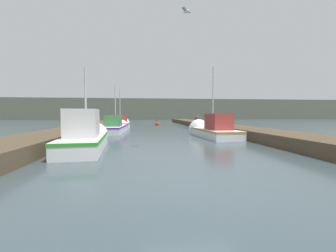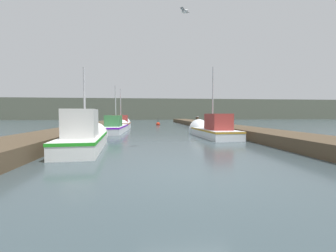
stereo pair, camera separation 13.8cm
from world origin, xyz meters
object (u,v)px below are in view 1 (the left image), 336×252
fishing_boat_2 (116,127)px  channel_buoy (157,124)px  fishing_boat_3 (120,124)px  mooring_piling_1 (196,122)px  seagull_lead (186,11)px  mooring_piling_0 (112,122)px  fishing_boat_0 (87,136)px  fishing_boat_1 (211,130)px

fishing_boat_2 → channel_buoy: bearing=70.9°
fishing_boat_3 → mooring_piling_1: (7.81, 0.08, 0.16)m
fishing_boat_2 → seagull_lead: bearing=-66.5°
fishing_boat_3 → mooring_piling_1: size_ratio=4.16×
mooring_piling_0 → seagull_lead: bearing=-73.7°
fishing_boat_2 → channel_buoy: size_ratio=6.44×
fishing_boat_0 → fishing_boat_2: size_ratio=0.92×
fishing_boat_1 → mooring_piling_0: 14.14m
fishing_boat_3 → channel_buoy: fishing_boat_3 is taller
fishing_boat_3 → channel_buoy: 6.69m
fishing_boat_3 → fishing_boat_0: bearing=-91.2°
channel_buoy → mooring_piling_1: bearing=-54.4°
fishing_boat_0 → fishing_boat_2: fishing_boat_2 is taller
fishing_boat_0 → seagull_lead: 6.38m
fishing_boat_0 → seagull_lead: size_ratio=11.69×
fishing_boat_1 → channel_buoy: size_ratio=5.48×
fishing_boat_3 → mooring_piling_0: size_ratio=4.86×
fishing_boat_0 → channel_buoy: 18.85m
fishing_boat_1 → seagull_lead: bearing=-120.9°
mooring_piling_1 → seagull_lead: 15.63m
fishing_boat_3 → fishing_boat_1: bearing=-55.2°
fishing_boat_1 → seagull_lead: seagull_lead is taller
fishing_boat_1 → seagull_lead: 7.53m
mooring_piling_1 → fishing_boat_3: bearing=-179.4°
fishing_boat_0 → channel_buoy: fishing_boat_0 is taller
fishing_boat_1 → fishing_boat_3: (-6.47, 9.18, -0.01)m
fishing_boat_2 → mooring_piling_0: size_ratio=6.46×
fishing_boat_3 → mooring_piling_0: bearing=112.7°
seagull_lead → mooring_piling_1: bearing=-156.8°
seagull_lead → fishing_boat_2: bearing=-120.1°
channel_buoy → seagull_lead: 20.26m
fishing_boat_3 → mooring_piling_1: 7.81m
channel_buoy → fishing_boat_3: bearing=-127.3°
fishing_boat_1 → fishing_boat_2: bearing=141.8°
fishing_boat_0 → mooring_piling_0: (-0.99, 15.78, 0.04)m
fishing_boat_0 → seagull_lead: seagull_lead is taller
fishing_boat_2 → mooring_piling_1: 9.08m
fishing_boat_2 → fishing_boat_3: 4.74m
fishing_boat_3 → seagull_lead: seagull_lead is taller
mooring_piling_0 → seagull_lead: size_ratio=1.97×
fishing_boat_0 → channel_buoy: (4.23, 18.37, -0.32)m
mooring_piling_0 → mooring_piling_1: bearing=-16.4°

